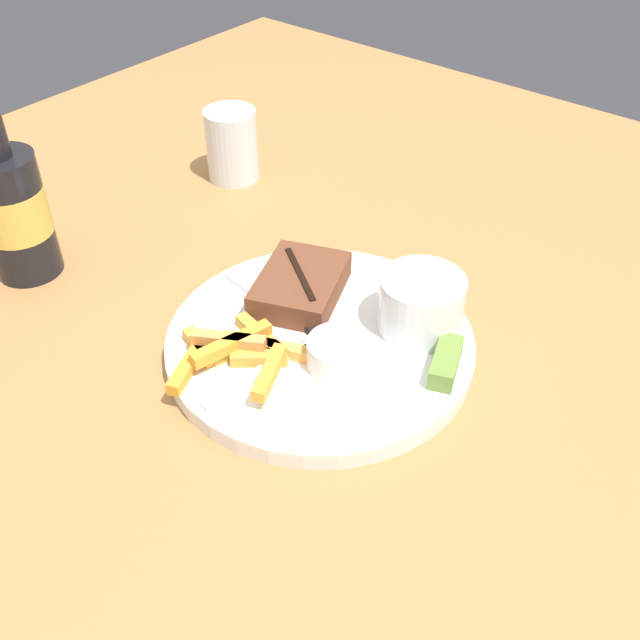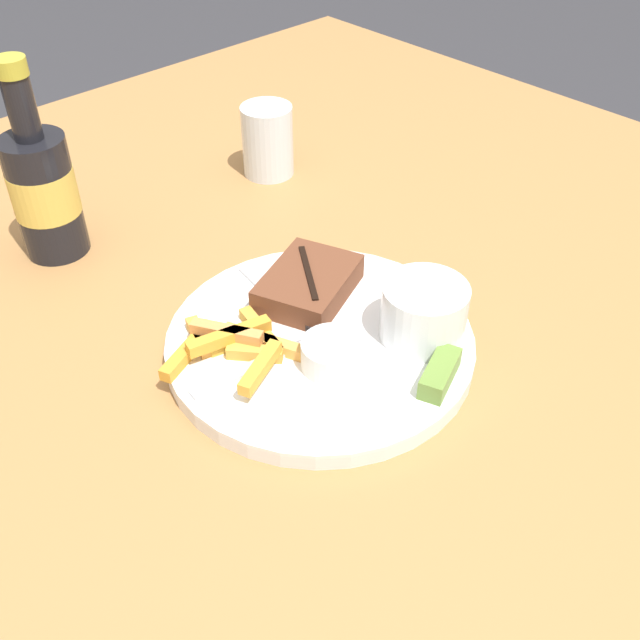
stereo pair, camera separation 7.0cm
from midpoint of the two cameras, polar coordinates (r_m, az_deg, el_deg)
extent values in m
cube|color=#A87542|center=(0.74, 2.72, -3.57)|extent=(1.40, 1.42, 0.04)
cylinder|color=#A87542|center=(1.70, 1.66, 8.07)|extent=(0.06, 0.06, 0.73)
cylinder|color=white|center=(0.72, 2.78, -2.01)|extent=(0.30, 0.30, 0.01)
cylinder|color=white|center=(0.72, 2.80, -1.47)|extent=(0.30, 0.30, 0.00)
cube|color=brown|center=(0.76, 1.77, 2.65)|extent=(0.13, 0.11, 0.03)
cube|color=black|center=(0.75, 1.79, 3.56)|extent=(0.06, 0.08, 0.00)
cube|color=gold|center=(0.70, -3.49, -1.62)|extent=(0.06, 0.03, 0.01)
cube|color=gold|center=(0.69, -4.06, -1.36)|extent=(0.08, 0.03, 0.01)
cube|color=gold|center=(0.71, -3.68, -1.31)|extent=(0.06, 0.05, 0.01)
cube|color=#DC8F4B|center=(0.69, -4.27, -1.08)|extent=(0.05, 0.07, 0.01)
cube|color=gold|center=(0.70, -7.17, -2.41)|extent=(0.08, 0.04, 0.01)
cube|color=gold|center=(0.71, -1.76, -0.99)|extent=(0.03, 0.07, 0.01)
cube|color=gold|center=(0.71, -6.38, -1.39)|extent=(0.03, 0.05, 0.01)
cube|color=#E8A048|center=(0.70, -1.45, -1.78)|extent=(0.04, 0.08, 0.01)
cube|color=gold|center=(0.69, -2.09, -2.65)|extent=(0.04, 0.05, 0.01)
cube|color=gold|center=(0.66, -1.53, -3.77)|extent=(0.06, 0.04, 0.01)
cylinder|color=white|center=(0.71, 10.73, 0.50)|extent=(0.08, 0.08, 0.06)
cylinder|color=beige|center=(0.70, 10.95, 1.91)|extent=(0.07, 0.07, 0.01)
cylinder|color=silver|center=(0.68, 3.95, -2.76)|extent=(0.06, 0.06, 0.03)
cylinder|color=black|center=(0.67, 3.99, -2.09)|extent=(0.05, 0.05, 0.01)
cube|color=olive|center=(0.68, 12.08, -4.13)|extent=(0.06, 0.04, 0.02)
cube|color=#B7B7BC|center=(0.68, -3.12, -4.15)|extent=(0.10, 0.02, 0.00)
cube|color=#B7B7BC|center=(0.70, 1.71, -2.09)|extent=(0.03, 0.01, 0.00)
cube|color=#B7B7BC|center=(0.70, 1.49, -1.89)|extent=(0.03, 0.01, 0.00)
cube|color=#B7B7BC|center=(0.71, 1.27, -1.70)|extent=(0.03, 0.01, 0.00)
cube|color=#B7B7BC|center=(0.76, -0.97, 1.98)|extent=(0.04, 0.11, 0.00)
cube|color=black|center=(0.71, 2.71, -1.23)|extent=(0.02, 0.06, 0.01)
cylinder|color=black|center=(0.87, -18.04, 8.84)|extent=(0.07, 0.07, 0.14)
cylinder|color=gold|center=(0.86, -18.13, 9.23)|extent=(0.07, 0.07, 0.05)
cylinder|color=black|center=(0.82, -19.49, 14.93)|extent=(0.03, 0.03, 0.07)
cylinder|color=gold|center=(0.81, -20.17, 17.62)|extent=(0.03, 0.03, 0.02)
cylinder|color=silver|center=(1.00, -1.96, 13.45)|extent=(0.07, 0.07, 0.09)
camera|label=1|loc=(0.04, -87.14, 2.38)|focal=42.00mm
camera|label=2|loc=(0.04, 92.86, -2.38)|focal=42.00mm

